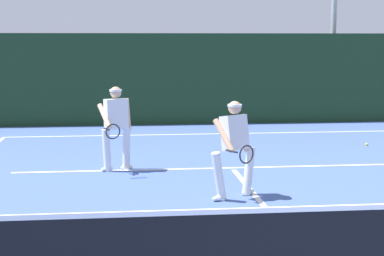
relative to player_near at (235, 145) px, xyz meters
The scene contains 9 objects.
court_line_baseline_far 6.95m from the player_near, 86.87° to the left, with size 10.75×0.10×0.01m, color white.
court_line_service 2.53m from the player_near, 80.89° to the left, with size 8.76×0.10×0.01m, color white.
court_line_centre 1.42m from the player_near, 70.24° to the right, with size 0.10×6.40×0.01m, color white.
tennis_net 4.28m from the player_near, 84.94° to the right, with size 11.78×0.09×1.07m.
player_near is the anchor object (origin of this frame).
player_far 3.06m from the player_near, 129.57° to the left, with size 0.71×0.92×1.67m.
tennis_ball 2.50m from the player_near, 75.36° to the right, with size 0.07×0.07×0.07m, color #D1E033.
tennis_ball_extra 6.23m from the player_near, 48.14° to the left, with size 0.07×0.07×0.07m, color #D1E033.
back_fence_windscreen 8.95m from the player_near, 87.59° to the left, with size 19.02×0.12×2.77m, color #19331D.
Camera 1 is at (-2.11, -5.43, 2.58)m, focal length 57.33 mm.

